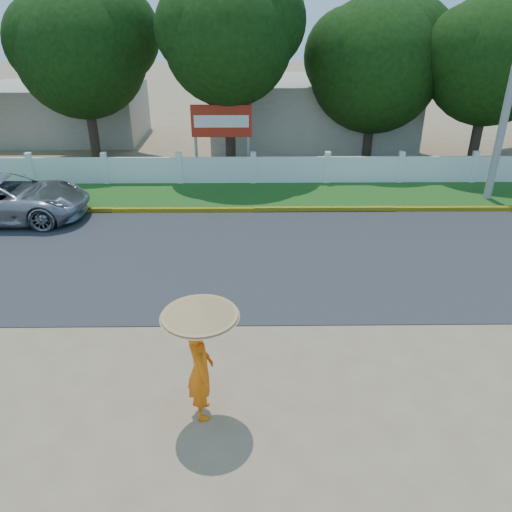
{
  "coord_description": "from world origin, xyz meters",
  "views": [
    {
      "loc": [
        -0.13,
        -8.46,
        6.61
      ],
      "look_at": [
        0.0,
        2.0,
        1.3
      ],
      "focal_mm": 35.0,
      "sensor_mm": 36.0,
      "label": 1
    }
  ],
  "objects_px": {
    "utility_pole": "(511,90)",
    "vehicle": "(5,198)",
    "monk_with_parasol": "(200,342)",
    "billboard": "(222,125)"
  },
  "relations": [
    {
      "from": "utility_pole",
      "to": "monk_with_parasol",
      "type": "distance_m",
      "value": 14.91
    },
    {
      "from": "vehicle",
      "to": "billboard",
      "type": "xyz_separation_m",
      "value": [
        7.1,
        4.83,
        1.38
      ]
    },
    {
      "from": "monk_with_parasol",
      "to": "billboard",
      "type": "distance_m",
      "value": 13.99
    },
    {
      "from": "vehicle",
      "to": "billboard",
      "type": "bearing_deg",
      "value": -57.63
    },
    {
      "from": "vehicle",
      "to": "monk_with_parasol",
      "type": "height_order",
      "value": "monk_with_parasol"
    },
    {
      "from": "utility_pole",
      "to": "vehicle",
      "type": "height_order",
      "value": "utility_pole"
    },
    {
      "from": "utility_pole",
      "to": "monk_with_parasol",
      "type": "xyz_separation_m",
      "value": [
        -9.83,
        -10.95,
        -2.4
      ]
    },
    {
      "from": "billboard",
      "to": "vehicle",
      "type": "bearing_deg",
      "value": -145.76
    },
    {
      "from": "monk_with_parasol",
      "to": "billboard",
      "type": "height_order",
      "value": "billboard"
    },
    {
      "from": "billboard",
      "to": "monk_with_parasol",
      "type": "bearing_deg",
      "value": -88.72
    }
  ]
}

